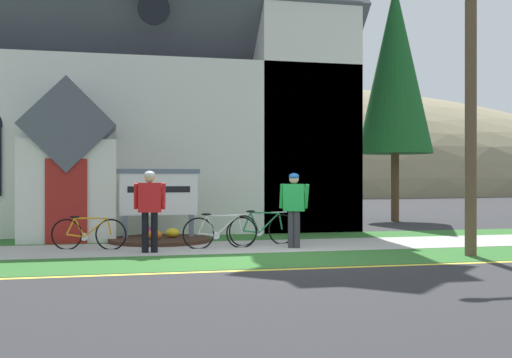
{
  "coord_description": "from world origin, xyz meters",
  "views": [
    {
      "loc": [
        -3.5,
        -12.56,
        1.63
      ],
      "look_at": [
        0.2,
        3.35,
        1.6
      ],
      "focal_mm": 44.61,
      "sensor_mm": 36.0,
      "label": 1
    }
  ],
  "objects_px": {
    "church_sign": "(159,194)",
    "bicycle_black": "(220,232)",
    "bicycle_white": "(88,233)",
    "utility_pole": "(466,33)",
    "bicycle_silver": "(263,229)",
    "cyclist_in_yellow_jersey": "(150,204)",
    "roadside_conifer": "(395,68)",
    "cyclist_in_green_jersey": "(294,204)"
  },
  "relations": [
    {
      "from": "bicycle_black",
      "to": "roadside_conifer",
      "type": "height_order",
      "value": "roadside_conifer"
    },
    {
      "from": "bicycle_silver",
      "to": "cyclist_in_green_jersey",
      "type": "relative_size",
      "value": 1.02
    },
    {
      "from": "bicycle_black",
      "to": "roadside_conifer",
      "type": "distance_m",
      "value": 12.21
    },
    {
      "from": "bicycle_black",
      "to": "cyclist_in_green_jersey",
      "type": "relative_size",
      "value": 1.01
    },
    {
      "from": "bicycle_black",
      "to": "bicycle_white",
      "type": "relative_size",
      "value": 1.04
    },
    {
      "from": "cyclist_in_green_jersey",
      "to": "utility_pole",
      "type": "height_order",
      "value": "utility_pole"
    },
    {
      "from": "bicycle_silver",
      "to": "cyclist_in_yellow_jersey",
      "type": "relative_size",
      "value": 0.99
    },
    {
      "from": "cyclist_in_yellow_jersey",
      "to": "bicycle_black",
      "type": "bearing_deg",
      "value": 18.04
    },
    {
      "from": "bicycle_black",
      "to": "cyclist_in_yellow_jersey",
      "type": "xyz_separation_m",
      "value": [
        -1.64,
        -0.53,
        0.67
      ]
    },
    {
      "from": "bicycle_silver",
      "to": "cyclist_in_yellow_jersey",
      "type": "distance_m",
      "value": 3.04
    },
    {
      "from": "church_sign",
      "to": "bicycle_white",
      "type": "height_order",
      "value": "church_sign"
    },
    {
      "from": "cyclist_in_green_jersey",
      "to": "utility_pole",
      "type": "xyz_separation_m",
      "value": [
        3.08,
        -2.21,
        3.61
      ]
    },
    {
      "from": "church_sign",
      "to": "bicycle_silver",
      "type": "bearing_deg",
      "value": -33.3
    },
    {
      "from": "bicycle_black",
      "to": "utility_pole",
      "type": "bearing_deg",
      "value": -28.5
    },
    {
      "from": "cyclist_in_green_jersey",
      "to": "utility_pole",
      "type": "bearing_deg",
      "value": -35.6
    },
    {
      "from": "bicycle_white",
      "to": "cyclist_in_green_jersey",
      "type": "bearing_deg",
      "value": -9.65
    },
    {
      "from": "bicycle_white",
      "to": "cyclist_in_yellow_jersey",
      "type": "distance_m",
      "value": 1.76
    },
    {
      "from": "bicycle_white",
      "to": "cyclist_in_yellow_jersey",
      "type": "height_order",
      "value": "cyclist_in_yellow_jersey"
    },
    {
      "from": "church_sign",
      "to": "roadside_conifer",
      "type": "bearing_deg",
      "value": 30.76
    },
    {
      "from": "church_sign",
      "to": "utility_pole",
      "type": "bearing_deg",
      "value": -37.81
    },
    {
      "from": "cyclist_in_yellow_jersey",
      "to": "roadside_conifer",
      "type": "bearing_deg",
      "value": 40.08
    },
    {
      "from": "utility_pole",
      "to": "roadside_conifer",
      "type": "relative_size",
      "value": 0.93
    },
    {
      "from": "bicycle_black",
      "to": "bicycle_white",
      "type": "distance_m",
      "value": 2.98
    },
    {
      "from": "bicycle_black",
      "to": "church_sign",
      "type": "bearing_deg",
      "value": 120.9
    },
    {
      "from": "cyclist_in_yellow_jersey",
      "to": "utility_pole",
      "type": "xyz_separation_m",
      "value": [
        6.39,
        -2.05,
        3.58
      ]
    },
    {
      "from": "church_sign",
      "to": "bicycle_white",
      "type": "distance_m",
      "value": 2.53
    },
    {
      "from": "bicycle_silver",
      "to": "utility_pole",
      "type": "bearing_deg",
      "value": -40.51
    },
    {
      "from": "church_sign",
      "to": "utility_pole",
      "type": "xyz_separation_m",
      "value": [
        5.99,
        -4.65,
        3.43
      ]
    },
    {
      "from": "bicycle_black",
      "to": "utility_pole",
      "type": "relative_size",
      "value": 0.21
    },
    {
      "from": "church_sign",
      "to": "utility_pole",
      "type": "distance_m",
      "value": 8.32
    },
    {
      "from": "church_sign",
      "to": "bicycle_white",
      "type": "relative_size",
      "value": 1.27
    },
    {
      "from": "bicycle_silver",
      "to": "utility_pole",
      "type": "relative_size",
      "value": 0.21
    },
    {
      "from": "church_sign",
      "to": "bicycle_silver",
      "type": "relative_size",
      "value": 1.21
    },
    {
      "from": "church_sign",
      "to": "utility_pole",
      "type": "height_order",
      "value": "utility_pole"
    },
    {
      "from": "church_sign",
      "to": "roadside_conifer",
      "type": "distance_m",
      "value": 11.63
    },
    {
      "from": "bicycle_black",
      "to": "bicycle_silver",
      "type": "bearing_deg",
      "value": 23.99
    },
    {
      "from": "bicycle_white",
      "to": "cyclist_in_yellow_jersey",
      "type": "xyz_separation_m",
      "value": [
        1.31,
        -0.94,
        0.69
      ]
    },
    {
      "from": "bicycle_black",
      "to": "bicycle_white",
      "type": "bearing_deg",
      "value": 172.05
    },
    {
      "from": "church_sign",
      "to": "bicycle_black",
      "type": "distance_m",
      "value": 2.55
    },
    {
      "from": "cyclist_in_yellow_jersey",
      "to": "utility_pole",
      "type": "height_order",
      "value": "utility_pole"
    },
    {
      "from": "bicycle_black",
      "to": "cyclist_in_green_jersey",
      "type": "height_order",
      "value": "cyclist_in_green_jersey"
    },
    {
      "from": "bicycle_black",
      "to": "cyclist_in_green_jersey",
      "type": "bearing_deg",
      "value": -12.6
    }
  ]
}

